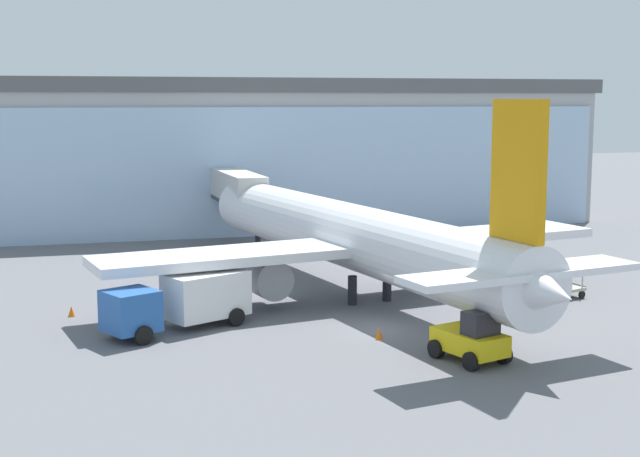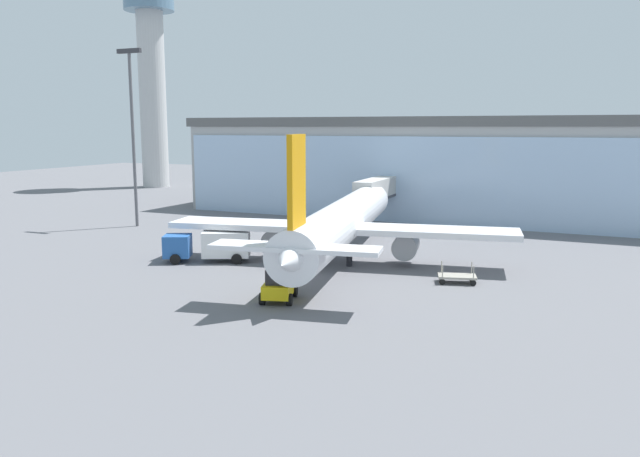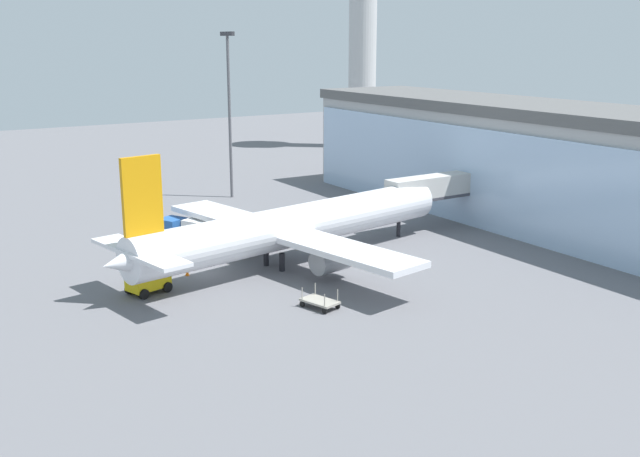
% 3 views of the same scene
% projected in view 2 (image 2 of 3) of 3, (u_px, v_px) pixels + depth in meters
% --- Properties ---
extents(ground, '(240.00, 240.00, 0.00)m').
position_uv_depth(ground, '(298.00, 278.00, 48.17)').
color(ground, slate).
extents(terminal_building, '(63.99, 15.37, 12.81)m').
position_uv_depth(terminal_building, '(421.00, 167.00, 81.17)').
color(terminal_building, '#A4A4A4').
rests_on(terminal_building, ground).
extents(jet_bridge, '(2.57, 13.59, 5.68)m').
position_uv_depth(jet_bridge, '(380.00, 189.00, 73.23)').
color(jet_bridge, beige).
rests_on(jet_bridge, ground).
extents(control_tower, '(9.77, 9.77, 37.68)m').
position_uv_depth(control_tower, '(151.00, 68.00, 118.35)').
color(control_tower, '#B9B9B9').
rests_on(control_tower, ground).
extents(apron_light_mast, '(3.20, 0.40, 20.30)m').
position_uv_depth(apron_light_mast, '(132.00, 124.00, 71.62)').
color(apron_light_mast, '#59595E').
rests_on(apron_light_mast, ground).
extents(airplane, '(30.03, 36.57, 11.12)m').
position_uv_depth(airplane, '(342.00, 223.00, 54.00)').
color(airplane, silver).
rests_on(airplane, ground).
extents(catering_truck, '(7.55, 5.07, 2.65)m').
position_uv_depth(catering_truck, '(210.00, 245.00, 53.95)').
color(catering_truck, '#2659A5').
rests_on(catering_truck, ground).
extents(baggage_cart, '(3.12, 2.28, 1.50)m').
position_uv_depth(baggage_cart, '(457.00, 276.00, 46.64)').
color(baggage_cart, '#9E998C').
rests_on(baggage_cart, ground).
extents(pushback_tug, '(2.93, 3.58, 2.30)m').
position_uv_depth(pushback_tug, '(279.00, 287.00, 41.76)').
color(pushback_tug, yellow).
rests_on(pushback_tug, ground).
extents(safety_cone_nose, '(0.36, 0.36, 0.55)m').
position_uv_depth(safety_cone_nose, '(275.00, 279.00, 46.87)').
color(safety_cone_nose, orange).
rests_on(safety_cone_nose, ground).
extents(safety_cone_wingtip, '(0.36, 0.36, 0.55)m').
position_uv_depth(safety_cone_wingtip, '(190.00, 245.00, 60.05)').
color(safety_cone_wingtip, orange).
rests_on(safety_cone_wingtip, ground).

